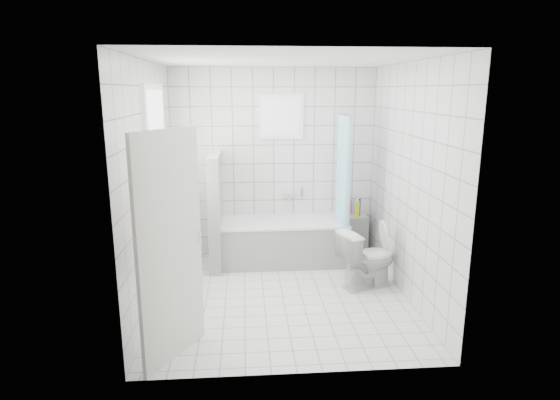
{
  "coord_description": "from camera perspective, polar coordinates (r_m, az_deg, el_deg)",
  "views": [
    {
      "loc": [
        -0.41,
        -4.93,
        2.3
      ],
      "look_at": [
        -0.0,
        0.35,
        1.05
      ],
      "focal_mm": 30.0,
      "sensor_mm": 36.0,
      "label": 1
    }
  ],
  "objects": [
    {
      "name": "wall_front",
      "position": [
        3.6,
        2.3,
        -2.87
      ],
      "size": [
        2.8,
        0.02,
        2.6
      ],
      "primitive_type": "cube",
      "color": "white",
      "rests_on": "ground"
    },
    {
      "name": "wall_right",
      "position": [
        5.35,
        15.46,
        2.01
      ],
      "size": [
        0.02,
        3.0,
        2.6
      ],
      "primitive_type": "cube",
      "color": "white",
      "rests_on": "ground"
    },
    {
      "name": "sill_bottles",
      "position": [
        5.38,
        -13.8,
        -0.84
      ],
      "size": [
        0.18,
        0.73,
        0.31
      ],
      "color": "#C462AF",
      "rests_on": "window_sill"
    },
    {
      "name": "ground",
      "position": [
        5.46,
        0.31,
        -11.65
      ],
      "size": [
        3.0,
        3.0,
        0.0
      ],
      "primitive_type": "plane",
      "color": "white",
      "rests_on": "ground"
    },
    {
      "name": "wall_left",
      "position": [
        5.13,
        -15.46,
        1.55
      ],
      "size": [
        0.02,
        3.0,
        2.6
      ],
      "primitive_type": "cube",
      "color": "white",
      "rests_on": "ground"
    },
    {
      "name": "shower_curtain",
      "position": [
        6.16,
        7.86,
        1.92
      ],
      "size": [
        0.14,
        0.48,
        1.78
      ],
      "primitive_type": null,
      "color": "#55CAF9",
      "rests_on": "curtain_rod"
    },
    {
      "name": "ledge_bottles",
      "position": [
        6.69,
        9.11,
        -1.0
      ],
      "size": [
        0.2,
        0.19,
        0.26
      ],
      "color": "#FFF71A",
      "rests_on": "tiled_ledge"
    },
    {
      "name": "door",
      "position": [
        4.06,
        -13.21,
        -5.76
      ],
      "size": [
        0.45,
        0.71,
        2.0
      ],
      "primitive_type": "cube",
      "rotation": [
        0.0,
        0.0,
        -0.54
      ],
      "color": "silver",
      "rests_on": "ground"
    },
    {
      "name": "toilet",
      "position": [
        5.67,
        10.65,
        -7.0
      ],
      "size": [
        0.79,
        0.61,
        0.71
      ],
      "primitive_type": "imported",
      "rotation": [
        0.0,
        0.0,
        1.92
      ],
      "color": "white",
      "rests_on": "ground"
    },
    {
      "name": "wall_back",
      "position": [
        6.52,
        -0.76,
        4.46
      ],
      "size": [
        2.8,
        0.02,
        2.6
      ],
      "primitive_type": "cube",
      "color": "white",
      "rests_on": "ground"
    },
    {
      "name": "partition_wall",
      "position": [
        6.22,
        -7.84,
        -1.29
      ],
      "size": [
        0.15,
        0.85,
        1.5
      ],
      "primitive_type": "cube",
      "color": "white",
      "rests_on": "ground"
    },
    {
      "name": "ceiling",
      "position": [
        4.96,
        0.35,
        16.74
      ],
      "size": [
        3.0,
        3.0,
        0.0
      ],
      "primitive_type": "plane",
      "rotation": [
        3.14,
        0.0,
        0.0
      ],
      "color": "white",
      "rests_on": "ground"
    },
    {
      "name": "window_sill",
      "position": [
        5.5,
        -13.68,
        -2.29
      ],
      "size": [
        0.18,
        1.02,
        0.08
      ],
      "primitive_type": "cube",
      "color": "white",
      "rests_on": "wall_left"
    },
    {
      "name": "curtain_rod",
      "position": [
        6.18,
        7.87,
        10.37
      ],
      "size": [
        0.02,
        0.8,
        0.02
      ],
      "primitive_type": "cylinder",
      "rotation": [
        1.57,
        0.0,
        0.0
      ],
      "color": "silver",
      "rests_on": "wall_back"
    },
    {
      "name": "bathtub",
      "position": [
        6.4,
        0.46,
        -5.01
      ],
      "size": [
        1.68,
        0.77,
        0.58
      ],
      "color": "white",
      "rests_on": "ground"
    },
    {
      "name": "window_back",
      "position": [
        6.42,
        0.15,
        10.15
      ],
      "size": [
        0.5,
        0.01,
        0.5
      ],
      "primitive_type": "cube",
      "color": "white",
      "rests_on": "wall_back"
    },
    {
      "name": "window_left",
      "position": [
        5.36,
        -14.59,
        5.35
      ],
      "size": [
        0.01,
        0.9,
        1.4
      ],
      "primitive_type": "cube",
      "color": "white",
      "rests_on": "wall_left"
    },
    {
      "name": "tiled_ledge",
      "position": [
        6.8,
        8.82,
        -4.2
      ],
      "size": [
        0.4,
        0.24,
        0.55
      ],
      "primitive_type": "cube",
      "color": "white",
      "rests_on": "ground"
    },
    {
      "name": "tub_faucet",
      "position": [
        6.58,
        1.09,
        0.55
      ],
      "size": [
        0.18,
        0.06,
        0.06
      ],
      "primitive_type": "cube",
      "color": "silver",
      "rests_on": "wall_back"
    }
  ]
}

